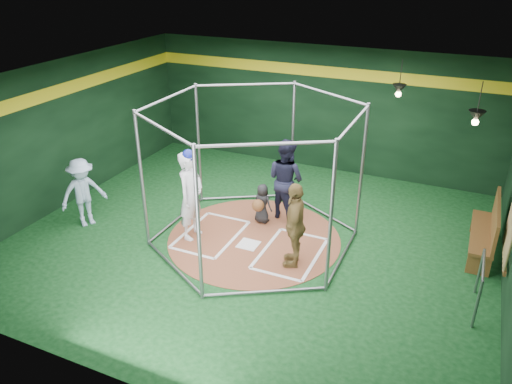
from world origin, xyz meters
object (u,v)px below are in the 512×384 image
at_px(umpire, 286,179).
at_px(dugout_bench, 488,229).
at_px(batter_figure, 191,195).
at_px(visitor_leopard, 295,225).

relative_size(umpire, dugout_bench, 0.99).
bearing_deg(batter_figure, visitor_leopard, -2.39).
xyz_separation_m(visitor_leopard, umpire, (-0.88, 1.78, 0.08)).
xyz_separation_m(batter_figure, dugout_bench, (5.93, 1.90, -0.44)).
relative_size(visitor_leopard, dugout_bench, 0.90).
height_order(batter_figure, umpire, batter_figure).
bearing_deg(dugout_bench, umpire, -177.15).
distance_m(batter_figure, dugout_bench, 6.24).
height_order(batter_figure, dugout_bench, batter_figure).
bearing_deg(batter_figure, umpire, 47.59).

